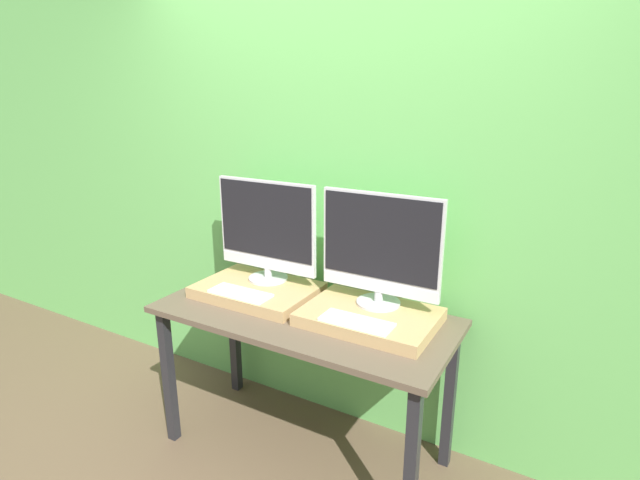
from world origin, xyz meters
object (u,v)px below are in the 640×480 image
Objects in this scene: monitor_left at (267,229)px; keyboard_right at (357,321)px; keyboard_left at (240,293)px; monitor_right at (380,248)px.

keyboard_right is at bearing -20.31° from monitor_left.
monitor_left is 0.36m from keyboard_left.
keyboard_left is at bearing -159.69° from monitor_right.
monitor_right is (0.64, 0.00, 0.00)m from monitor_left.
keyboard_right is (0.64, -0.24, -0.27)m from monitor_left.
monitor_left is 0.64m from monitor_right.
keyboard_right is (0.64, 0.00, 0.00)m from keyboard_left.
monitor_left is at bearing 180.00° from monitor_right.
keyboard_left is at bearing -90.00° from monitor_left.
monitor_left is at bearing 159.69° from keyboard_right.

